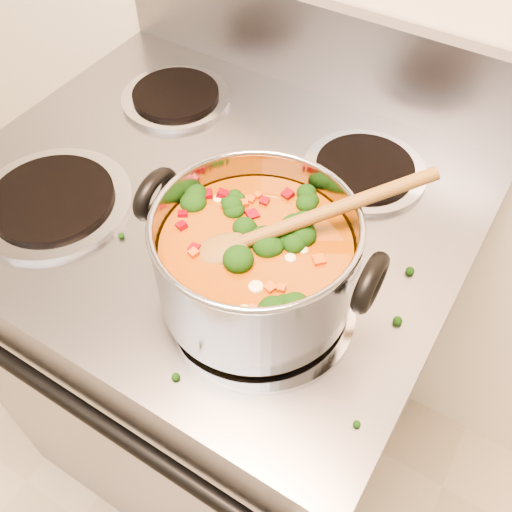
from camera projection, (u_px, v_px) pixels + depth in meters
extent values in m
cube|color=gray|center=(225.00, 341.00, 1.24)|extent=(0.78, 0.68, 0.92)
cube|color=gray|center=(314.00, 46.00, 0.99)|extent=(0.78, 0.03, 0.16)
cylinder|color=black|center=(72.00, 404.00, 0.79)|extent=(0.67, 0.02, 0.02)
cylinder|color=#A5A5AD|center=(53.00, 202.00, 0.86)|extent=(0.24, 0.24, 0.01)
cylinder|color=black|center=(52.00, 198.00, 0.85)|extent=(0.19, 0.19, 0.01)
cylinder|color=#A5A5AD|center=(263.00, 309.00, 0.74)|extent=(0.24, 0.24, 0.01)
cylinder|color=black|center=(263.00, 306.00, 0.73)|extent=(0.19, 0.19, 0.01)
cylinder|color=#A5A5AD|center=(176.00, 98.00, 1.03)|extent=(0.20, 0.20, 0.01)
cylinder|color=black|center=(176.00, 94.00, 1.02)|extent=(0.15, 0.15, 0.01)
cylinder|color=#A5A5AD|center=(364.00, 171.00, 0.90)|extent=(0.20, 0.20, 0.01)
cylinder|color=black|center=(365.00, 167.00, 0.90)|extent=(0.15, 0.15, 0.01)
cylinder|color=#94949B|center=(256.00, 259.00, 0.69)|extent=(0.24, 0.24, 0.13)
torus|color=#94949B|center=(256.00, 222.00, 0.64)|extent=(0.25, 0.25, 0.01)
cylinder|color=brown|center=(256.00, 268.00, 0.70)|extent=(0.23, 0.23, 0.10)
torus|color=black|center=(156.00, 194.00, 0.69)|extent=(0.02, 0.08, 0.08)
torus|color=black|center=(370.00, 283.00, 0.61)|extent=(0.02, 0.08, 0.08)
ellipsoid|color=black|center=(219.00, 220.00, 0.68)|extent=(0.04, 0.04, 0.03)
ellipsoid|color=black|center=(191.00, 229.00, 0.68)|extent=(0.04, 0.04, 0.03)
ellipsoid|color=black|center=(291.00, 258.00, 0.65)|extent=(0.04, 0.04, 0.03)
ellipsoid|color=black|center=(336.00, 239.00, 0.67)|extent=(0.04, 0.04, 0.03)
ellipsoid|color=black|center=(294.00, 283.00, 0.63)|extent=(0.04, 0.04, 0.03)
ellipsoid|color=black|center=(285.00, 235.00, 0.67)|extent=(0.04, 0.04, 0.03)
ellipsoid|color=black|center=(219.00, 249.00, 0.66)|extent=(0.04, 0.04, 0.03)
ellipsoid|color=black|center=(274.00, 254.00, 0.65)|extent=(0.04, 0.04, 0.03)
ellipsoid|color=black|center=(233.00, 291.00, 0.62)|extent=(0.04, 0.04, 0.03)
ellipsoid|color=black|center=(288.00, 193.00, 0.71)|extent=(0.04, 0.04, 0.03)
ellipsoid|color=maroon|center=(213.00, 261.00, 0.64)|extent=(0.01, 0.01, 0.01)
ellipsoid|color=maroon|center=(296.00, 219.00, 0.69)|extent=(0.01, 0.01, 0.01)
ellipsoid|color=maroon|center=(295.00, 220.00, 0.68)|extent=(0.01, 0.01, 0.01)
ellipsoid|color=maroon|center=(283.00, 228.00, 0.68)|extent=(0.01, 0.01, 0.01)
ellipsoid|color=maroon|center=(252.00, 305.00, 0.61)|extent=(0.01, 0.01, 0.01)
ellipsoid|color=maroon|center=(293.00, 211.00, 0.69)|extent=(0.01, 0.01, 0.01)
ellipsoid|color=maroon|center=(186.00, 214.00, 0.69)|extent=(0.01, 0.01, 0.01)
ellipsoid|color=maroon|center=(245.00, 249.00, 0.66)|extent=(0.01, 0.01, 0.01)
ellipsoid|color=maroon|center=(306.00, 221.00, 0.68)|extent=(0.01, 0.01, 0.01)
ellipsoid|color=maroon|center=(173.00, 235.00, 0.67)|extent=(0.01, 0.01, 0.01)
ellipsoid|color=maroon|center=(291.00, 283.00, 0.62)|extent=(0.01, 0.01, 0.01)
ellipsoid|color=#C9430B|center=(279.00, 211.00, 0.69)|extent=(0.01, 0.01, 0.01)
ellipsoid|color=#C9430B|center=(303.00, 210.00, 0.69)|extent=(0.01, 0.01, 0.01)
ellipsoid|color=#C9430B|center=(221.00, 281.00, 0.63)|extent=(0.01, 0.01, 0.01)
ellipsoid|color=#C9430B|center=(188.00, 214.00, 0.69)|extent=(0.01, 0.01, 0.01)
ellipsoid|color=#C9430B|center=(328.00, 240.00, 0.66)|extent=(0.01, 0.01, 0.01)
ellipsoid|color=#C9430B|center=(275.00, 253.00, 0.65)|extent=(0.01, 0.01, 0.01)
ellipsoid|color=#C9430B|center=(278.00, 310.00, 0.60)|extent=(0.01, 0.01, 0.01)
ellipsoid|color=#C9430B|center=(204.00, 286.00, 0.62)|extent=(0.01, 0.01, 0.01)
ellipsoid|color=#C9430B|center=(256.00, 312.00, 0.60)|extent=(0.01, 0.01, 0.01)
ellipsoid|color=#C9430B|center=(191.00, 269.00, 0.64)|extent=(0.01, 0.01, 0.01)
ellipsoid|color=#C9430B|center=(297.00, 211.00, 0.69)|extent=(0.01, 0.01, 0.01)
ellipsoid|color=beige|center=(205.00, 302.00, 0.61)|extent=(0.02, 0.02, 0.01)
ellipsoid|color=beige|center=(206.00, 288.00, 0.62)|extent=(0.02, 0.02, 0.01)
ellipsoid|color=beige|center=(239.00, 240.00, 0.67)|extent=(0.02, 0.02, 0.01)
ellipsoid|color=beige|center=(222.00, 307.00, 0.61)|extent=(0.02, 0.02, 0.01)
ellipsoid|color=beige|center=(244.00, 301.00, 0.61)|extent=(0.02, 0.02, 0.01)
ellipsoid|color=brown|center=(218.00, 251.00, 0.66)|extent=(0.09, 0.09, 0.04)
cylinder|color=brown|center=(326.00, 212.00, 0.65)|extent=(0.19, 0.20, 0.08)
ellipsoid|color=black|center=(335.00, 417.00, 0.64)|extent=(0.01, 0.01, 0.01)
ellipsoid|color=black|center=(341.00, 385.00, 0.67)|extent=(0.01, 0.01, 0.01)
ellipsoid|color=black|center=(113.00, 346.00, 0.70)|extent=(0.01, 0.01, 0.01)
ellipsoid|color=black|center=(267.00, 457.00, 0.61)|extent=(0.01, 0.01, 0.01)
ellipsoid|color=black|center=(328.00, 222.00, 0.83)|extent=(0.01, 0.01, 0.01)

